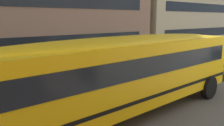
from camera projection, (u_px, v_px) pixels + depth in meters
name	position (u px, v px, depth m)	size (l,w,h in m)	color
ground_plane	(55.00, 115.00, 9.52)	(400.00, 400.00, 0.00)	#54514F
sidewalk_far	(2.00, 79.00, 15.09)	(120.00, 3.00, 0.01)	gray
lane_centreline	(55.00, 115.00, 9.52)	(110.00, 0.16, 0.01)	silver
school_bus	(117.00, 70.00, 9.10)	(13.98, 3.39, 3.11)	yellow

